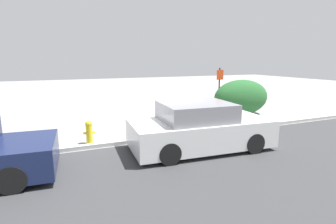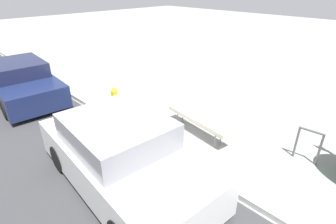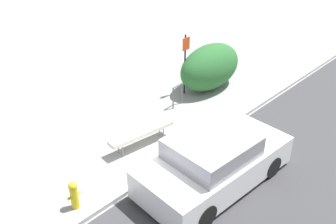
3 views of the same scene
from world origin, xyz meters
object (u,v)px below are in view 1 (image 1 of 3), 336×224
at_px(bike_rack, 207,108).
at_px(parked_car_near, 199,128).
at_px(bench, 163,118).
at_px(fire_hydrant, 89,131).
at_px(sign_post, 219,87).

distance_m(bike_rack, parked_car_near, 4.20).
relative_size(bench, fire_hydrant, 2.84).
bearing_deg(parked_car_near, fire_hydrant, 152.48).
bearing_deg(bike_rack, bench, -161.00).
height_order(bench, parked_car_near, parked_car_near).
distance_m(sign_post, fire_hydrant, 6.73).
distance_m(fire_hydrant, parked_car_near, 3.53).
bearing_deg(bike_rack, parked_car_near, -124.76).
bearing_deg(fire_hydrant, parked_car_near, -31.33).
relative_size(bike_rack, sign_post, 0.36).
xyz_separation_m(bench, parked_car_near, (0.15, -2.57, 0.20)).
xyz_separation_m(bench, sign_post, (3.47, 1.36, 0.93)).
bearing_deg(bench, parked_car_near, -79.32).
distance_m(sign_post, parked_car_near, 5.19).
bearing_deg(bench, fire_hydrant, -158.22).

